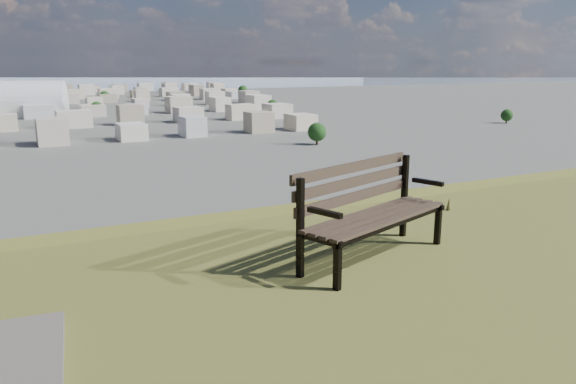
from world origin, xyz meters
TOP-DOWN VIEW (x-y plane):
  - park_bench at (0.31, 2.13)m, footprint 1.95×1.19m
  - grass_tufts at (-0.13, -0.44)m, footprint 12.49×7.38m
  - arena at (-1.01, 314.85)m, footprint 59.73×35.46m
  - city_blocks at (0.00, 394.44)m, footprint 395.00×361.00m
  - bay_water at (0.00, 900.00)m, footprint 2400.00×700.00m

SIDE VIEW (x-z plane):
  - bay_water at x=0.00m, z-range -0.06..0.06m
  - city_blocks at x=0.00m, z-range 0.00..7.00m
  - arena at x=-1.01m, z-range -6.23..17.36m
  - grass_tufts at x=-0.13m, z-range 24.97..25.25m
  - park_bench at x=0.31m, z-range 25.06..26.04m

